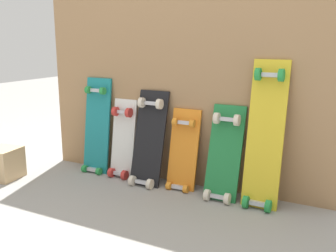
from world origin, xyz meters
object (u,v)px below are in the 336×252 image
object	(u,v)px
skateboard_black	(148,143)
skateboard_teal	(97,130)
skateboard_yellow	(265,140)
wooden_crate	(3,163)
skateboard_white	(123,143)
skateboard_green	(224,158)
skateboard_orange	(183,155)

from	to	relation	value
skateboard_black	skateboard_teal	bearing A→B (deg)	174.98
skateboard_teal	skateboard_yellow	xyz separation A→B (m)	(1.23, -0.03, 0.09)
skateboard_teal	wooden_crate	bearing A→B (deg)	-138.08
skateboard_white	skateboard_green	bearing A→B (deg)	-2.88
skateboard_white	skateboard_teal	bearing A→B (deg)	179.44
skateboard_teal	skateboard_black	distance (m)	0.46
skateboard_teal	skateboard_green	size ratio (longest dim) A/B	1.20
skateboard_black	skateboard_green	bearing A→B (deg)	-0.03
wooden_crate	skateboard_teal	bearing A→B (deg)	41.92
skateboard_teal	skateboard_orange	world-z (taller)	skateboard_teal
wooden_crate	skateboard_yellow	bearing A→B (deg)	13.27
skateboard_orange	skateboard_green	distance (m)	0.29
skateboard_teal	skateboard_green	world-z (taller)	skateboard_teal
skateboard_white	skateboard_green	distance (m)	0.76
skateboard_black	skateboard_green	xyz separation A→B (m)	(0.53, -0.00, -0.03)
skateboard_orange	skateboard_yellow	xyz separation A→B (m)	(0.53, -0.02, 0.17)
skateboard_teal	skateboard_orange	size ratio (longest dim) A/B	1.28
skateboard_yellow	wooden_crate	size ratio (longest dim) A/B	4.21
skateboard_orange	skateboard_green	xyz separation A→B (m)	(0.29, -0.03, 0.03)
skateboard_white	skateboard_orange	distance (m)	0.47
skateboard_teal	skateboard_green	xyz separation A→B (m)	(0.99, -0.04, -0.06)
skateboard_green	skateboard_black	bearing A→B (deg)	179.97
skateboard_teal	wooden_crate	distance (m)	0.68
skateboard_white	skateboard_orange	size ratio (longest dim) A/B	1.03
skateboard_orange	wooden_crate	distance (m)	1.26
skateboard_black	skateboard_orange	size ratio (longest dim) A/B	1.17
skateboard_teal	skateboard_yellow	distance (m)	1.23
skateboard_yellow	wooden_crate	bearing A→B (deg)	-166.73
skateboard_teal	skateboard_black	xyz separation A→B (m)	(0.46, -0.04, -0.03)
skateboard_orange	skateboard_yellow	size ratio (longest dim) A/B	0.65
skateboard_yellow	wooden_crate	world-z (taller)	skateboard_yellow
skateboard_white	wooden_crate	bearing A→B (deg)	-148.60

